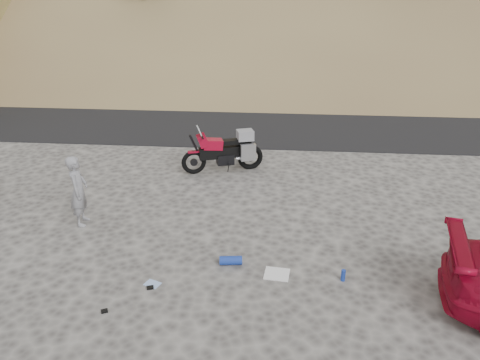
# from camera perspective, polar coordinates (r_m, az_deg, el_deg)

# --- Properties ---
(ground) EXTENTS (140.00, 140.00, 0.00)m
(ground) POSITION_cam_1_polar(r_m,az_deg,el_deg) (10.28, -8.53, -6.81)
(ground) COLOR #454240
(ground) RESTS_ON ground
(road) EXTENTS (120.00, 7.00, 0.05)m
(road) POSITION_cam_1_polar(r_m,az_deg,el_deg) (18.45, -2.38, 7.69)
(road) COLOR black
(road) RESTS_ON ground
(motorcycle) EXTENTS (2.27, 1.10, 1.40)m
(motorcycle) POSITION_cam_1_polar(r_m,az_deg,el_deg) (13.17, -1.66, 3.53)
(motorcycle) COLOR black
(motorcycle) RESTS_ON ground
(man) EXTENTS (0.46, 0.64, 1.62)m
(man) POSITION_cam_1_polar(r_m,az_deg,el_deg) (11.25, -18.51, -4.97)
(man) COLOR gray
(man) RESTS_ON ground
(gear_white_cloth) EXTENTS (0.51, 0.46, 0.02)m
(gear_white_cloth) POSITION_cam_1_polar(r_m,az_deg,el_deg) (9.04, 4.51, -11.35)
(gear_white_cloth) COLOR white
(gear_white_cloth) RESTS_ON ground
(gear_blue_mat) EXTENTS (0.46, 0.23, 0.18)m
(gear_blue_mat) POSITION_cam_1_polar(r_m,az_deg,el_deg) (9.24, -1.13, -9.77)
(gear_blue_mat) COLOR navy
(gear_blue_mat) RESTS_ON ground
(gear_bottle) EXTENTS (0.10, 0.10, 0.23)m
(gear_bottle) POSITION_cam_1_polar(r_m,az_deg,el_deg) (9.00, 12.47, -11.28)
(gear_bottle) COLOR navy
(gear_bottle) RESTS_ON ground
(gear_glove_a) EXTENTS (0.14, 0.12, 0.04)m
(gear_glove_a) POSITION_cam_1_polar(r_m,az_deg,el_deg) (8.81, -10.90, -12.75)
(gear_glove_a) COLOR black
(gear_glove_a) RESTS_ON ground
(gear_glove_b) EXTENTS (0.13, 0.12, 0.04)m
(gear_glove_b) POSITION_cam_1_polar(r_m,az_deg,el_deg) (8.48, -16.20, -15.09)
(gear_glove_b) COLOR black
(gear_glove_b) RESTS_ON ground
(gear_blue_cloth) EXTENTS (0.33, 0.29, 0.01)m
(gear_blue_cloth) POSITION_cam_1_polar(r_m,az_deg,el_deg) (8.91, -10.62, -12.34)
(gear_blue_cloth) COLOR #96B6E9
(gear_blue_cloth) RESTS_ON ground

